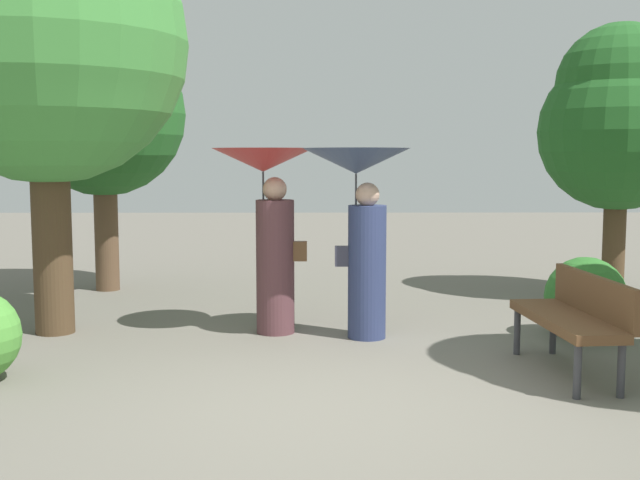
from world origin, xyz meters
name	(u,v)px	position (x,y,z in m)	size (l,w,h in m)	color
ground_plane	(323,403)	(0.00, 0.00, 0.00)	(40.00, 40.00, 0.00)	#6B665B
person_left	(269,208)	(-0.52, 2.34, 1.29)	(1.04, 1.04, 1.90)	#563338
person_right	(361,206)	(0.40, 2.11, 1.32)	(1.07, 1.07, 1.89)	navy
park_bench	(575,314)	(2.11, 0.77, 0.51)	(0.61, 1.53, 0.83)	#38383D
tree_near_left	(44,16)	(-2.74, 2.34, 3.20)	(2.84, 2.84, 4.88)	#4C3823
tree_near_right	(619,118)	(3.82, 4.40, 2.31)	(2.01, 2.01, 3.50)	#4C3823
tree_mid_left	(103,99)	(-2.89, 4.97, 2.58)	(2.20, 2.20, 3.90)	brown
bush_path_left	(585,297)	(2.67, 2.13, 0.41)	(0.81, 0.81, 0.81)	#2D6B28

